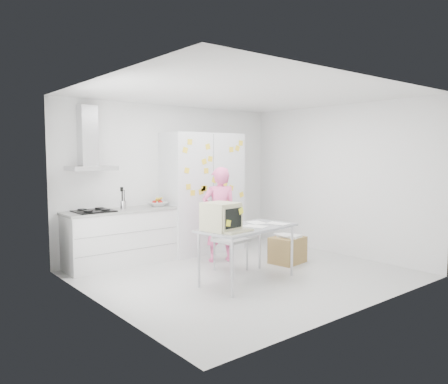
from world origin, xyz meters
TOP-DOWN VIEW (x-y plane):
  - floor at (0.00, 0.00)m, footprint 4.50×4.00m
  - walls at (0.00, 0.72)m, footprint 4.52×4.01m
  - ceiling at (0.00, 0.00)m, footprint 4.50×4.00m
  - counter_run at (-1.20, 1.70)m, footprint 1.84×0.63m
  - range_hood at (-1.65, 1.84)m, footprint 0.70×0.48m
  - tall_cabinet at (0.45, 1.67)m, footprint 1.50×0.68m
  - person at (0.21, 0.88)m, footprint 0.69×0.59m
  - desk at (-0.52, -0.31)m, footprint 1.56×0.94m
  - chair at (-0.02, 0.39)m, footprint 0.49×0.49m
  - cardboard_box at (1.03, 0.07)m, footprint 0.61×0.52m

SIDE VIEW (x-z plane):
  - floor at x=0.00m, z-range -0.02..0.00m
  - cardboard_box at x=1.03m, z-range -0.01..0.47m
  - counter_run at x=-1.20m, z-range -0.17..1.11m
  - chair at x=-0.02m, z-range 0.07..1.06m
  - person at x=0.21m, z-range 0.00..1.61m
  - desk at x=-0.52m, z-range 0.30..1.47m
  - tall_cabinet at x=0.45m, z-range 0.00..2.20m
  - walls at x=0.00m, z-range 0.00..2.70m
  - range_hood at x=-1.65m, z-range 1.45..2.46m
  - ceiling at x=0.00m, z-range 2.69..2.71m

